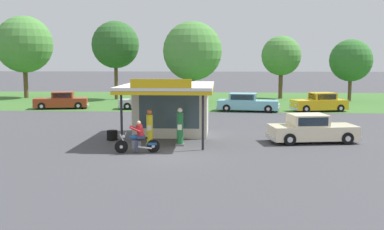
{
  "coord_description": "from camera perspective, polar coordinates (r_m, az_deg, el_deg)",
  "views": [
    {
      "loc": [
        2.35,
        -21.34,
        4.51
      ],
      "look_at": [
        0.79,
        4.39,
        1.4
      ],
      "focal_mm": 43.28,
      "sensor_mm": 36.0,
      "label": 1
    }
  ],
  "objects": [
    {
      "name": "ground_plane",
      "position": [
        21.94,
        -2.76,
        -4.99
      ],
      "size": [
        300.0,
        300.0,
        0.0
      ],
      "primitive_type": "plane",
      "color": "#424247"
    },
    {
      "name": "grass_verge_strip",
      "position": [
        51.59,
        0.85,
        1.87
      ],
      "size": [
        120.0,
        24.0,
        0.01
      ],
      "primitive_type": "cube",
      "color": "#3D6B2D",
      "rests_on": "ground"
    },
    {
      "name": "service_station_kiosk",
      "position": [
        27.46,
        -2.57,
        1.23
      ],
      "size": [
        4.99,
        7.11,
        3.56
      ],
      "color": "beige",
      "rests_on": "ground"
    },
    {
      "name": "gas_pump_nearside",
      "position": [
        24.45,
        -5.24,
        -1.73
      ],
      "size": [
        0.44,
        0.44,
        1.89
      ],
      "color": "slate",
      "rests_on": "ground"
    },
    {
      "name": "gas_pump_offside",
      "position": [
        24.25,
        -1.49,
        -1.65
      ],
      "size": [
        0.44,
        0.44,
        1.99
      ],
      "color": "slate",
      "rests_on": "ground"
    },
    {
      "name": "motorcycle_with_rider",
      "position": [
        22.52,
        -6.67,
        -3.03
      ],
      "size": [
        2.17,
        0.72,
        1.58
      ],
      "color": "black",
      "rests_on": "ground"
    },
    {
      "name": "featured_classic_sedan",
      "position": [
        26.08,
        14.53,
        -1.75
      ],
      "size": [
        5.05,
        2.65,
        1.54
      ],
      "color": "beige",
      "rests_on": "ground"
    },
    {
      "name": "parked_car_second_row_spare",
      "position": [
        42.39,
        -5.72,
        1.64
      ],
      "size": [
        5.14,
        2.2,
        1.49
      ],
      "color": "#B7B7BC",
      "rests_on": "ground"
    },
    {
      "name": "parked_car_back_row_far_left",
      "position": [
        41.79,
        15.44,
        1.45
      ],
      "size": [
        5.1,
        2.95,
        1.62
      ],
      "color": "gold",
      "rests_on": "ground"
    },
    {
      "name": "parked_car_back_row_centre",
      "position": [
        40.61,
        6.79,
        1.48
      ],
      "size": [
        5.59,
        2.61,
        1.57
      ],
      "color": "#7AC6D1",
      "rests_on": "ground"
    },
    {
      "name": "parked_car_back_row_far_right",
      "position": [
        44.13,
        -15.8,
        1.66
      ],
      "size": [
        5.14,
        2.71,
        1.55
      ],
      "color": "#993819",
      "rests_on": "ground"
    },
    {
      "name": "tree_oak_far_right",
      "position": [
        53.04,
        -9.41,
        8.53
      ],
      "size": [
        5.28,
        5.28,
        8.78
      ],
      "color": "brown",
      "rests_on": "ground"
    },
    {
      "name": "tree_oak_right",
      "position": [
        53.06,
        19.07,
        6.32
      ],
      "size": [
        4.56,
        4.56,
        6.68
      ],
      "color": "brown",
      "rests_on": "ground"
    },
    {
      "name": "tree_oak_centre",
      "position": [
        54.19,
        10.85,
        7.08
      ],
      "size": [
        4.53,
        4.53,
        7.19
      ],
      "color": "brown",
      "rests_on": "ground"
    },
    {
      "name": "tree_oak_left",
      "position": [
        57.74,
        -19.98,
        8.17
      ],
      "size": [
        6.59,
        6.59,
        9.53
      ],
      "color": "brown",
      "rests_on": "ground"
    },
    {
      "name": "tree_oak_far_left",
      "position": [
        48.61,
        0.05,
        7.87
      ],
      "size": [
        6.17,
        6.17,
        8.45
      ],
      "color": "brown",
      "rests_on": "ground"
    },
    {
      "name": "spare_tire_stack",
      "position": [
        26.38,
        -9.81,
        -2.47
      ],
      "size": [
        0.6,
        0.6,
        0.54
      ],
      "color": "black",
      "rests_on": "ground"
    }
  ]
}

